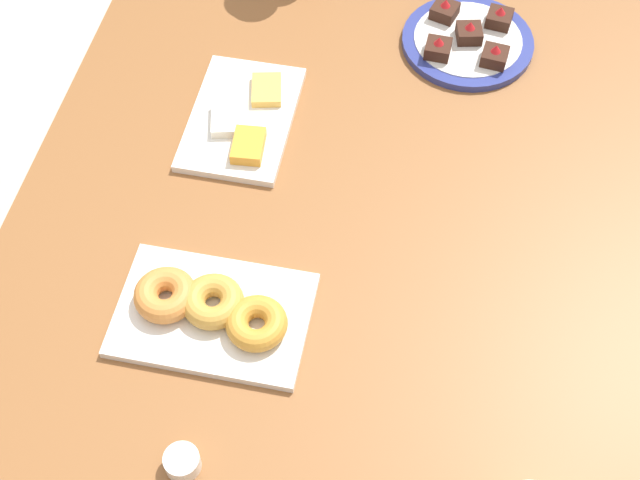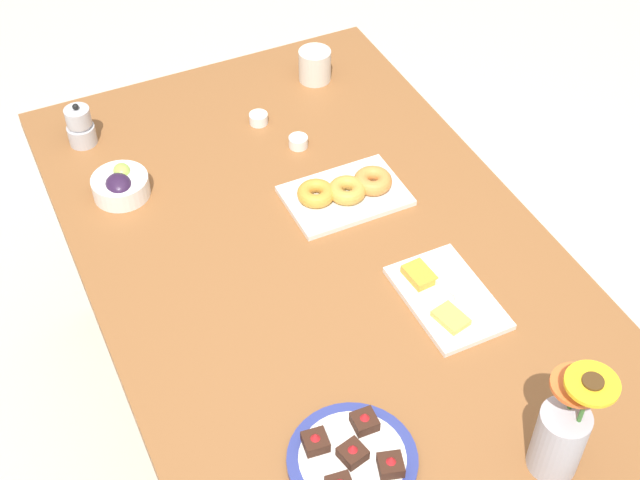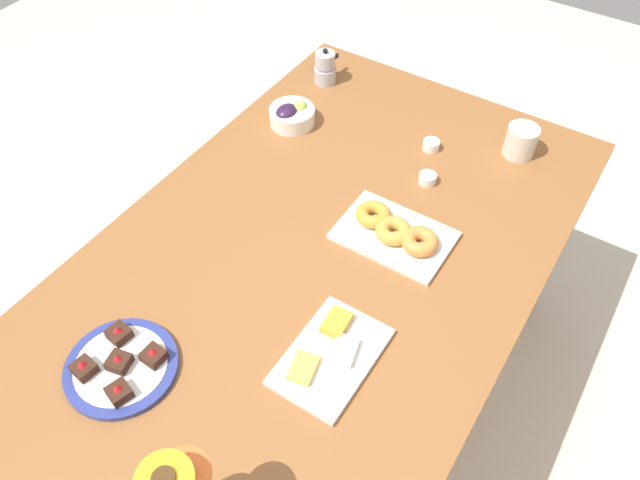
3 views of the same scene
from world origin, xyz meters
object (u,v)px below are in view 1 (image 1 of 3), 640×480
object	(u,v)px
cheese_platter	(243,119)
dessert_plate	(468,40)
croissant_platter	(211,310)
jam_cup_honey	(182,462)
dining_table	(320,284)

from	to	relation	value
cheese_platter	dessert_plate	xyz separation A→B (m)	(-0.26, 0.35, 0.00)
croissant_platter	jam_cup_honey	distance (m)	0.23
croissant_platter	jam_cup_honey	bearing A→B (deg)	5.49
cheese_platter	dining_table	bearing A→B (deg)	37.23
croissant_platter	jam_cup_honey	world-z (taller)	croissant_platter
dining_table	dessert_plate	bearing A→B (deg)	160.89
dining_table	cheese_platter	xyz separation A→B (m)	(-0.24, -0.18, 0.10)
dining_table	jam_cup_honey	bearing A→B (deg)	-17.14
cheese_platter	jam_cup_honey	xyz separation A→B (m)	(0.60, 0.07, 0.00)
dessert_plate	jam_cup_honey	bearing A→B (deg)	-18.29
jam_cup_honey	dessert_plate	xyz separation A→B (m)	(-0.86, 0.29, -0.00)
dessert_plate	croissant_platter	bearing A→B (deg)	-25.67
cheese_platter	jam_cup_honey	bearing A→B (deg)	6.53
dining_table	cheese_platter	world-z (taller)	cheese_platter
jam_cup_honey	cheese_platter	bearing A→B (deg)	-173.47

